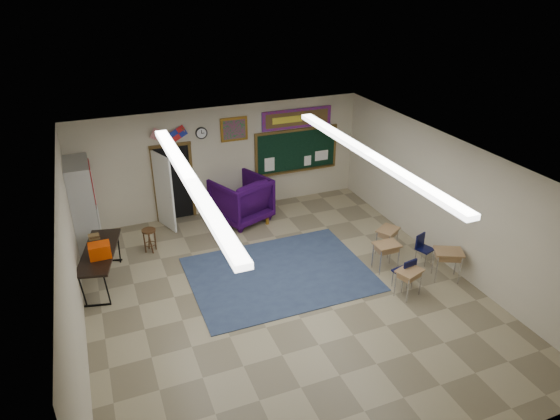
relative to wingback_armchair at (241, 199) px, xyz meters
name	(u,v)px	position (x,y,z in m)	size (l,w,h in m)	color
floor	(285,296)	(-0.24, -3.72, -0.61)	(9.00, 9.00, 0.00)	gray
back_wall	(223,160)	(-0.24, 0.78, 0.89)	(8.00, 0.04, 3.00)	beige
front_wall	(423,397)	(-0.24, -8.22, 0.89)	(8.00, 0.04, 3.00)	beige
left_wall	(72,276)	(-4.24, -3.72, 0.89)	(0.04, 9.00, 3.00)	beige
right_wall	(448,202)	(3.76, -3.72, 0.89)	(0.04, 9.00, 3.00)	beige
ceiling	(286,164)	(-0.24, -3.72, 2.39)	(8.00, 9.00, 0.04)	white
area_rug	(280,274)	(-0.04, -2.92, -0.60)	(4.00, 3.00, 0.02)	#344562
fluorescent_strips	(286,167)	(-0.24, -3.72, 2.33)	(3.86, 6.00, 0.10)	white
doorway	(171,185)	(-1.74, 0.63, 0.44)	(1.10, 0.89, 2.16)	black
chalkboard	(297,152)	(1.96, 0.74, 0.85)	(2.55, 0.14, 1.30)	brown
bulletin_board	(297,118)	(1.96, 0.75, 1.84)	(2.10, 0.05, 0.55)	red
framed_art_print	(234,129)	(0.11, 0.75, 1.74)	(0.75, 0.05, 0.65)	#95661C
wall_clock	(201,133)	(-0.79, 0.75, 1.74)	(0.32, 0.05, 0.32)	black
wall_flags	(169,132)	(-1.64, 0.72, 1.87)	(1.16, 0.06, 0.70)	red
storage_cabinet	(84,205)	(-3.96, 0.13, 0.48)	(0.59, 1.25, 2.20)	#ACACA7
wingback_armchair	(241,199)	(0.00, 0.00, 0.00)	(1.31, 1.35, 1.23)	#200534
student_chair_reading	(233,210)	(-0.27, -0.13, -0.21)	(0.40, 0.40, 0.80)	black
student_chair_desk_a	(403,273)	(2.23, -4.39, -0.23)	(0.39, 0.39, 0.78)	black
student_chair_desk_b	(425,250)	(3.29, -3.73, -0.26)	(0.36, 0.36, 0.71)	black
student_desk_front_left	(386,255)	(2.29, -3.63, -0.24)	(0.57, 0.43, 0.68)	#976946
student_desk_front_right	(387,239)	(2.73, -3.00, -0.25)	(0.67, 0.62, 0.65)	#976946
student_desk_back_left	(408,281)	(2.17, -4.68, -0.26)	(0.63, 0.55, 0.64)	#976946
student_desk_back_right	(447,263)	(3.33, -4.46, -0.21)	(0.74, 0.67, 0.72)	#976946
folding_table	(102,265)	(-3.77, -1.77, -0.17)	(1.09, 2.06, 1.12)	black
wooden_stool	(150,240)	(-2.60, -0.78, -0.31)	(0.34, 0.34, 0.59)	#472915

